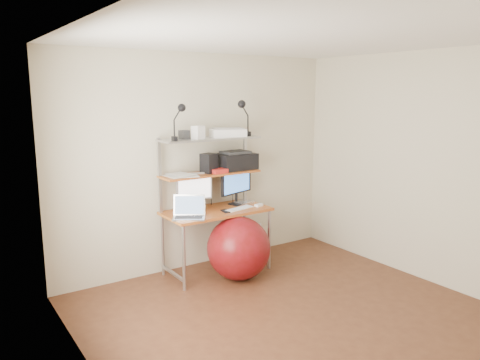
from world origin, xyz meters
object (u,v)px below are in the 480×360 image
(monitor_silver, at_px, (194,189))
(laptop, at_px, (189,213))
(monitor_black, at_px, (236,183))
(exercise_ball, at_px, (239,248))
(printer, at_px, (235,161))

(monitor_silver, height_order, laptop, monitor_silver)
(monitor_black, height_order, laptop, monitor_black)
(monitor_black, relative_size, laptop, 1.18)
(monitor_black, xyz_separation_m, laptop, (-0.76, -0.23, -0.21))
(laptop, height_order, exercise_ball, laptop)
(monitor_silver, relative_size, printer, 0.97)
(monitor_silver, xyz_separation_m, monitor_black, (0.55, -0.03, 0.01))
(monitor_black, xyz_separation_m, exercise_ball, (-0.25, -0.43, -0.64))
(monitor_black, height_order, printer, printer)
(monitor_black, distance_m, laptop, 0.82)
(monitor_silver, bearing_deg, laptop, -115.02)
(monitor_black, bearing_deg, monitor_silver, 160.71)
(laptop, xyz_separation_m, exercise_ball, (0.50, -0.20, -0.44))
(monitor_silver, distance_m, laptop, 0.38)
(monitor_silver, height_order, exercise_ball, monitor_silver)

